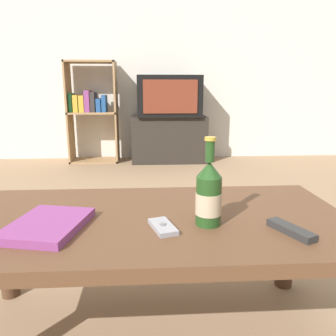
{
  "coord_description": "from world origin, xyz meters",
  "views": [
    {
      "loc": [
        0.0,
        -0.96,
        0.81
      ],
      "look_at": [
        0.08,
        0.23,
        0.52
      ],
      "focal_mm": 35.0,
      "sensor_mm": 36.0,
      "label": 1
    }
  ],
  "objects_px": {
    "table_book": "(47,225)",
    "bookshelf": "(91,109)",
    "television": "(169,96)",
    "cell_phone": "(162,227)",
    "tv_stand": "(169,139)",
    "remote_control": "(290,230)",
    "beer_bottle": "(208,195)"
  },
  "relations": [
    {
      "from": "table_book",
      "to": "bookshelf",
      "type": "bearing_deg",
      "value": 109.21
    },
    {
      "from": "television",
      "to": "cell_phone",
      "type": "relative_size",
      "value": 5.55
    },
    {
      "from": "tv_stand",
      "to": "cell_phone",
      "type": "xyz_separation_m",
      "value": [
        -0.2,
        -2.86,
        0.17
      ]
    },
    {
      "from": "television",
      "to": "cell_phone",
      "type": "distance_m",
      "value": 2.88
    },
    {
      "from": "table_book",
      "to": "tv_stand",
      "type": "bearing_deg",
      "value": 91.86
    },
    {
      "from": "television",
      "to": "remote_control",
      "type": "xyz_separation_m",
      "value": [
        0.15,
        -2.9,
        -0.31
      ]
    },
    {
      "from": "tv_stand",
      "to": "remote_control",
      "type": "distance_m",
      "value": 2.91
    },
    {
      "from": "television",
      "to": "table_book",
      "type": "height_order",
      "value": "television"
    },
    {
      "from": "bookshelf",
      "to": "cell_phone",
      "type": "xyz_separation_m",
      "value": [
        0.67,
        -2.91,
        -0.17
      ]
    },
    {
      "from": "tv_stand",
      "to": "television",
      "type": "height_order",
      "value": "television"
    },
    {
      "from": "tv_stand",
      "to": "beer_bottle",
      "type": "distance_m",
      "value": 2.84
    },
    {
      "from": "bookshelf",
      "to": "table_book",
      "type": "height_order",
      "value": "bookshelf"
    },
    {
      "from": "beer_bottle",
      "to": "cell_phone",
      "type": "bearing_deg",
      "value": -168.17
    },
    {
      "from": "bookshelf",
      "to": "cell_phone",
      "type": "height_order",
      "value": "bookshelf"
    },
    {
      "from": "tv_stand",
      "to": "cell_phone",
      "type": "height_order",
      "value": "tv_stand"
    },
    {
      "from": "cell_phone",
      "to": "remote_control",
      "type": "distance_m",
      "value": 0.36
    },
    {
      "from": "television",
      "to": "beer_bottle",
      "type": "relative_size",
      "value": 2.69
    },
    {
      "from": "television",
      "to": "bookshelf",
      "type": "relative_size",
      "value": 0.62
    },
    {
      "from": "beer_bottle",
      "to": "remote_control",
      "type": "height_order",
      "value": "beer_bottle"
    },
    {
      "from": "beer_bottle",
      "to": "table_book",
      "type": "bearing_deg",
      "value": -179.07
    },
    {
      "from": "remote_control",
      "to": "bookshelf",
      "type": "bearing_deg",
      "value": 84.94
    },
    {
      "from": "tv_stand",
      "to": "remote_control",
      "type": "relative_size",
      "value": 5.63
    },
    {
      "from": "television",
      "to": "table_book",
      "type": "distance_m",
      "value": 2.9
    },
    {
      "from": "tv_stand",
      "to": "cell_phone",
      "type": "distance_m",
      "value": 2.87
    },
    {
      "from": "remote_control",
      "to": "table_book",
      "type": "bearing_deg",
      "value": 149.97
    },
    {
      "from": "television",
      "to": "bookshelf",
      "type": "bearing_deg",
      "value": 176.32
    },
    {
      "from": "beer_bottle",
      "to": "television",
      "type": "bearing_deg",
      "value": 88.7
    },
    {
      "from": "television",
      "to": "remote_control",
      "type": "bearing_deg",
      "value": -86.98
    },
    {
      "from": "tv_stand",
      "to": "table_book",
      "type": "distance_m",
      "value": 2.89
    },
    {
      "from": "television",
      "to": "tv_stand",
      "type": "bearing_deg",
      "value": 90.0
    },
    {
      "from": "remote_control",
      "to": "beer_bottle",
      "type": "bearing_deg",
      "value": 136.33
    },
    {
      "from": "bookshelf",
      "to": "remote_control",
      "type": "xyz_separation_m",
      "value": [
        1.03,
        -2.96,
        -0.16
      ]
    }
  ]
}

